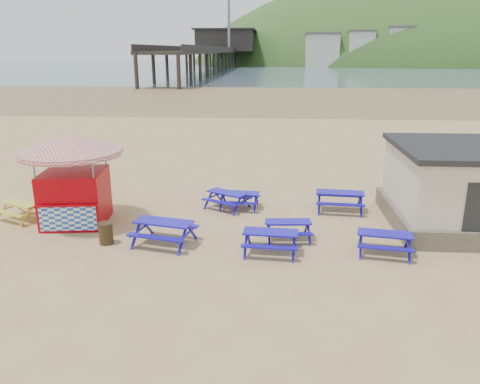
# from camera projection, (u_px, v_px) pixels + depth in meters

# --- Properties ---
(ground) EXTENTS (400.00, 400.00, 0.00)m
(ground) POSITION_uv_depth(u_px,v_px,m) (215.00, 228.00, 17.94)
(ground) COLOR tan
(ground) RESTS_ON ground
(wet_sand) EXTENTS (400.00, 400.00, 0.00)m
(wet_sand) POSITION_uv_depth(u_px,v_px,m) (260.00, 95.00, 70.41)
(wet_sand) COLOR brown
(wet_sand) RESTS_ON ground
(sea) EXTENTS (400.00, 400.00, 0.00)m
(sea) POSITION_uv_depth(u_px,v_px,m) (269.00, 68.00, 180.14)
(sea) COLOR #41525E
(sea) RESTS_ON ground
(picnic_table_blue_a) EXTENTS (1.77, 1.47, 0.70)m
(picnic_table_blue_a) POSITION_uv_depth(u_px,v_px,m) (239.00, 200.00, 20.08)
(picnic_table_blue_a) COLOR #0E039C
(picnic_table_blue_a) RESTS_ON ground
(picnic_table_blue_b) EXTENTS (2.17, 2.04, 0.72)m
(picnic_table_blue_b) POSITION_uv_depth(u_px,v_px,m) (227.00, 200.00, 20.07)
(picnic_table_blue_b) COLOR #0E039C
(picnic_table_blue_b) RESTS_ON ground
(picnic_table_blue_c) EXTENTS (2.10, 1.75, 0.83)m
(picnic_table_blue_c) POSITION_uv_depth(u_px,v_px,m) (340.00, 201.00, 19.74)
(picnic_table_blue_c) COLOR #0E039C
(picnic_table_blue_c) RESTS_ON ground
(picnic_table_blue_d) EXTENTS (2.34, 2.04, 0.85)m
(picnic_table_blue_d) POSITION_uv_depth(u_px,v_px,m) (164.00, 232.00, 16.34)
(picnic_table_blue_d) COLOR #0E039C
(picnic_table_blue_d) RESTS_ON ground
(picnic_table_blue_e) EXTENTS (1.92, 1.59, 0.76)m
(picnic_table_blue_e) POSITION_uv_depth(u_px,v_px,m) (270.00, 242.00, 15.64)
(picnic_table_blue_e) COLOR #0E039C
(picnic_table_blue_e) RESTS_ON ground
(picnic_table_blue_f) EXTENTS (1.96, 1.67, 0.74)m
(picnic_table_blue_f) POSITION_uv_depth(u_px,v_px,m) (384.00, 243.00, 15.57)
(picnic_table_blue_f) COLOR #0E039C
(picnic_table_blue_f) RESTS_ON ground
(picnic_table_yellow) EXTENTS (2.04, 1.89, 0.69)m
(picnic_table_yellow) POSITION_uv_depth(u_px,v_px,m) (21.00, 211.00, 18.75)
(picnic_table_yellow) COLOR gold
(picnic_table_yellow) RESTS_ON ground
(ice_cream_kiosk) EXTENTS (4.42, 4.42, 3.53)m
(ice_cream_kiosk) POSITION_uv_depth(u_px,v_px,m) (72.00, 168.00, 17.87)
(ice_cream_kiosk) COLOR #A6000A
(ice_cream_kiosk) RESTS_ON ground
(litter_bin) EXTENTS (0.52, 0.52, 0.77)m
(litter_bin) POSITION_uv_depth(u_px,v_px,m) (106.00, 233.00, 16.37)
(litter_bin) COLOR #3B2A18
(litter_bin) RESTS_ON ground
(pier) EXTENTS (24.00, 220.00, 39.29)m
(pier) POSITION_uv_depth(u_px,v_px,m) (225.00, 53.00, 187.65)
(pier) COLOR black
(pier) RESTS_ON ground
(headland_town) EXTENTS (264.00, 144.00, 108.00)m
(headland_town) POSITION_uv_depth(u_px,v_px,m) (450.00, 84.00, 233.74)
(headland_town) COLOR #2D4C1E
(headland_town) RESTS_ON ground
(picnic_table_blue_g) EXTENTS (1.73, 1.44, 0.68)m
(picnic_table_blue_g) POSITION_uv_depth(u_px,v_px,m) (288.00, 230.00, 16.79)
(picnic_table_blue_g) COLOR #0E039C
(picnic_table_blue_g) RESTS_ON ground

